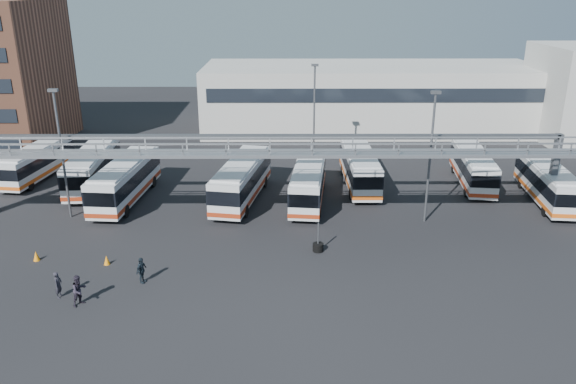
{
  "coord_description": "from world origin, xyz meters",
  "views": [
    {
      "loc": [
        1.16,
        -33.39,
        17.26
      ],
      "look_at": [
        1.31,
        6.0,
        2.82
      ],
      "focal_mm": 35.0,
      "sensor_mm": 36.0,
      "label": 1
    }
  ],
  "objects_px": {
    "cone_right": "(107,260)",
    "light_pole_back": "(314,110)",
    "cone_left": "(36,256)",
    "pedestrian_a": "(58,285)",
    "light_pole_left": "(61,148)",
    "pedestrian_d": "(141,270)",
    "bus_6": "(360,167)",
    "pedestrian_b": "(79,290)",
    "bus_8": "(473,166)",
    "bus_4": "(242,179)",
    "bus_0": "(36,161)",
    "bus_5": "(308,182)",
    "bus_1": "(93,167)",
    "light_pole_mid": "(431,151)",
    "bus_9": "(547,182)",
    "tire_stack": "(318,246)",
    "bus_2": "(125,180)"
  },
  "relations": [
    {
      "from": "cone_left",
      "to": "pedestrian_a",
      "type": "bearing_deg",
      "value": -54.8
    },
    {
      "from": "bus_1",
      "to": "cone_left",
      "type": "relative_size",
      "value": 16.91
    },
    {
      "from": "cone_right",
      "to": "light_pole_back",
      "type": "bearing_deg",
      "value": 56.48
    },
    {
      "from": "bus_1",
      "to": "pedestrian_d",
      "type": "height_order",
      "value": "bus_1"
    },
    {
      "from": "pedestrian_d",
      "to": "bus_4",
      "type": "bearing_deg",
      "value": -1.3
    },
    {
      "from": "pedestrian_d",
      "to": "cone_left",
      "type": "xyz_separation_m",
      "value": [
        -7.81,
        3.02,
        -0.5
      ]
    },
    {
      "from": "bus_8",
      "to": "bus_6",
      "type": "bearing_deg",
      "value": -171.78
    },
    {
      "from": "light_pole_mid",
      "to": "cone_left",
      "type": "xyz_separation_m",
      "value": [
        -27.57,
        -6.59,
        -5.39
      ]
    },
    {
      "from": "pedestrian_a",
      "to": "pedestrian_b",
      "type": "distance_m",
      "value": 1.76
    },
    {
      "from": "bus_9",
      "to": "bus_6",
      "type": "bearing_deg",
      "value": 170.74
    },
    {
      "from": "pedestrian_b",
      "to": "bus_0",
      "type": "bearing_deg",
      "value": 64.36
    },
    {
      "from": "bus_1",
      "to": "bus_4",
      "type": "relative_size",
      "value": 0.98
    },
    {
      "from": "bus_8",
      "to": "cone_left",
      "type": "distance_m",
      "value": 37.2
    },
    {
      "from": "light_pole_back",
      "to": "cone_left",
      "type": "bearing_deg",
      "value": -132.19
    },
    {
      "from": "bus_5",
      "to": "cone_right",
      "type": "height_order",
      "value": "bus_5"
    },
    {
      "from": "light_pole_back",
      "to": "bus_1",
      "type": "height_order",
      "value": "light_pole_back"
    },
    {
      "from": "bus_5",
      "to": "pedestrian_b",
      "type": "height_order",
      "value": "bus_5"
    },
    {
      "from": "light_pole_left",
      "to": "pedestrian_d",
      "type": "xyz_separation_m",
      "value": [
        8.24,
        -10.61,
        -4.89
      ]
    },
    {
      "from": "bus_4",
      "to": "cone_left",
      "type": "height_order",
      "value": "bus_4"
    },
    {
      "from": "bus_4",
      "to": "bus_6",
      "type": "xyz_separation_m",
      "value": [
        10.46,
        3.67,
        -0.07
      ]
    },
    {
      "from": "bus_8",
      "to": "pedestrian_d",
      "type": "xyz_separation_m",
      "value": [
        -26.1,
        -18.26,
        -0.92
      ]
    },
    {
      "from": "light_pole_back",
      "to": "bus_6",
      "type": "distance_m",
      "value": 8.62
    },
    {
      "from": "pedestrian_a",
      "to": "cone_right",
      "type": "bearing_deg",
      "value": -15.53
    },
    {
      "from": "light_pole_left",
      "to": "pedestrian_a",
      "type": "bearing_deg",
      "value": -72.99
    },
    {
      "from": "bus_5",
      "to": "pedestrian_b",
      "type": "xyz_separation_m",
      "value": [
        -13.76,
        -16.43,
        -0.84
      ]
    },
    {
      "from": "bus_0",
      "to": "cone_right",
      "type": "height_order",
      "value": "bus_0"
    },
    {
      "from": "pedestrian_a",
      "to": "cone_right",
      "type": "height_order",
      "value": "pedestrian_a"
    },
    {
      "from": "bus_6",
      "to": "light_pole_mid",
      "type": "bearing_deg",
      "value": -64.11
    },
    {
      "from": "light_pole_left",
      "to": "pedestrian_b",
      "type": "bearing_deg",
      "value": -68.05
    },
    {
      "from": "cone_right",
      "to": "bus_0",
      "type": "bearing_deg",
      "value": 123.68
    },
    {
      "from": "bus_8",
      "to": "cone_left",
      "type": "relative_size",
      "value": 15.82
    },
    {
      "from": "bus_6",
      "to": "pedestrian_a",
      "type": "distance_m",
      "value": 28.15
    },
    {
      "from": "light_pole_mid",
      "to": "cone_right",
      "type": "distance_m",
      "value": 24.4
    },
    {
      "from": "bus_8",
      "to": "bus_9",
      "type": "bearing_deg",
      "value": -35.58
    },
    {
      "from": "bus_0",
      "to": "tire_stack",
      "type": "distance_m",
      "value": 30.32
    },
    {
      "from": "bus_5",
      "to": "pedestrian_a",
      "type": "relative_size",
      "value": 6.59
    },
    {
      "from": "light_pole_left",
      "to": "tire_stack",
      "type": "bearing_deg",
      "value": -17.93
    },
    {
      "from": "pedestrian_d",
      "to": "cone_right",
      "type": "height_order",
      "value": "pedestrian_d"
    },
    {
      "from": "bus_4",
      "to": "pedestrian_b",
      "type": "relative_size",
      "value": 6.26
    },
    {
      "from": "bus_1",
      "to": "bus_9",
      "type": "xyz_separation_m",
      "value": [
        39.65,
        -4.08,
        -0.14
      ]
    },
    {
      "from": "bus_9",
      "to": "pedestrian_d",
      "type": "bearing_deg",
      "value": -150.15
    },
    {
      "from": "light_pole_back",
      "to": "bus_4",
      "type": "xyz_separation_m",
      "value": [
        -6.59,
        -10.32,
        -3.81
      ]
    },
    {
      "from": "bus_4",
      "to": "light_pole_back",
      "type": "bearing_deg",
      "value": 67.66
    },
    {
      "from": "bus_5",
      "to": "bus_4",
      "type": "bearing_deg",
      "value": -177.94
    },
    {
      "from": "bus_8",
      "to": "cone_right",
      "type": "height_order",
      "value": "bus_8"
    },
    {
      "from": "light_pole_left",
      "to": "pedestrian_b",
      "type": "relative_size",
      "value": 5.46
    },
    {
      "from": "light_pole_mid",
      "to": "bus_2",
      "type": "bearing_deg",
      "value": 169.29
    },
    {
      "from": "pedestrian_d",
      "to": "pedestrian_a",
      "type": "bearing_deg",
      "value": 129.49
    },
    {
      "from": "bus_1",
      "to": "light_pole_back",
      "type": "bearing_deg",
      "value": 14.45
    },
    {
      "from": "bus_0",
      "to": "pedestrian_a",
      "type": "bearing_deg",
      "value": -57.97
    }
  ]
}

